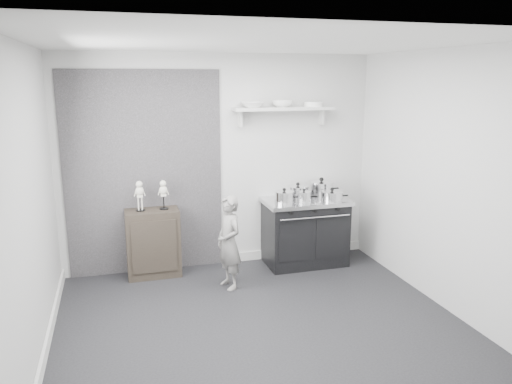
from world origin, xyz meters
TOP-DOWN VIEW (x-y plane):
  - ground at (0.00, 0.00)m, footprint 4.00×4.00m
  - room_shell at (-0.09, 0.15)m, footprint 4.02×3.62m
  - wall_shelf at (0.80, 1.68)m, footprint 1.30×0.26m
  - stove at (1.05, 1.48)m, footprint 1.08×0.68m
  - side_cabinet at (-0.90, 1.61)m, footprint 0.64×0.38m
  - child at (-0.08, 0.99)m, footprint 0.36×0.46m
  - pot_front_left at (0.72, 1.37)m, footprint 0.33×0.25m
  - pot_back_left at (0.98, 1.58)m, footprint 0.36×0.28m
  - pot_back_right at (1.32, 1.61)m, footprint 0.41×0.33m
  - pot_front_right at (1.35, 1.32)m, footprint 0.36×0.28m
  - pot_front_center at (0.97, 1.34)m, footprint 0.28×0.19m
  - skeleton_full at (-1.03, 1.61)m, footprint 0.12×0.08m
  - skeleton_torso at (-0.75, 1.61)m, footprint 0.12×0.07m
  - bowl_large at (0.39, 1.67)m, footprint 0.28×0.28m
  - bowl_small at (0.78, 1.67)m, footprint 0.26×0.26m
  - plate_stack at (1.20, 1.67)m, footprint 0.24×0.24m

SIDE VIEW (x-z plane):
  - ground at x=0.00m, z-range 0.00..0.00m
  - side_cabinet at x=-0.90m, z-range 0.00..0.84m
  - stove at x=1.05m, z-range 0.00..0.87m
  - child at x=-0.08m, z-range 0.00..1.10m
  - pot_front_right at x=1.35m, z-range 0.85..1.02m
  - pot_front_center at x=0.97m, z-range 0.85..1.03m
  - pot_front_left at x=0.72m, z-range 0.85..1.04m
  - pot_back_left at x=0.98m, z-range 0.85..1.05m
  - pot_back_right at x=1.32m, z-range 0.84..1.09m
  - skeleton_torso at x=-0.75m, z-range 0.84..1.25m
  - skeleton_full at x=-1.03m, z-range 0.84..1.26m
  - room_shell at x=-0.09m, z-range 0.28..2.99m
  - wall_shelf at x=0.80m, z-range 1.89..2.13m
  - plate_stack at x=1.20m, z-range 2.04..2.10m
  - bowl_large at x=0.39m, z-range 2.04..2.11m
  - bowl_small at x=0.78m, z-range 2.04..2.12m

